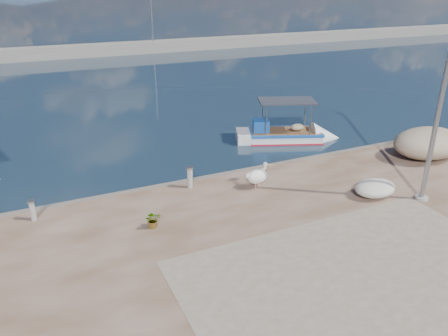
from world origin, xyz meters
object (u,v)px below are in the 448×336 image
pelican (258,176)px  bollard_near (190,176)px  boat_right (284,136)px  lamp_post (439,105)px

pelican → bollard_near: pelican is taller
boat_right → pelican: 6.85m
lamp_post → bollard_near: size_ratio=8.73×
pelican → boat_right: bearing=69.7°
boat_right → lamp_post: 9.06m
boat_right → bollard_near: 7.81m
lamp_post → bollard_near: (-6.82, 4.15, -2.86)m
lamp_post → bollard_near: bearing=148.7°
lamp_post → bollard_near: 8.48m
lamp_post → bollard_near: lamp_post is taller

